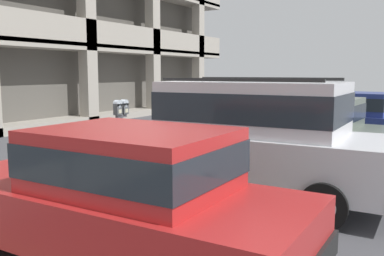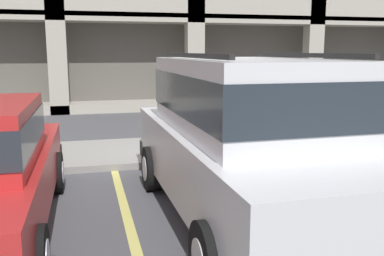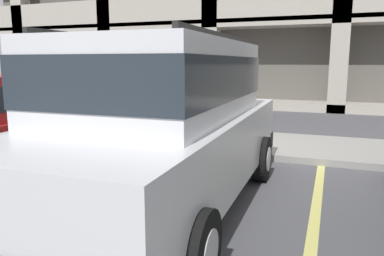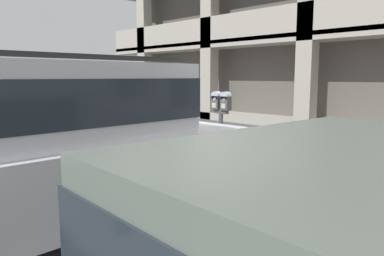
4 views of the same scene
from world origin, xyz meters
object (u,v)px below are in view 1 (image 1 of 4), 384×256
(blue_coupe, at_px, (346,116))
(fire_hydrant, at_px, (212,129))
(red_sedan, at_px, (120,194))
(parking_meter_near, at_px, (121,118))
(dark_hatchback, at_px, (306,127))
(silver_suv, at_px, (251,135))

(blue_coupe, relative_size, fire_hydrant, 6.61)
(red_sedan, height_order, parking_meter_near, parking_meter_near)
(red_sedan, height_order, blue_coupe, same)
(blue_coupe, bearing_deg, fire_hydrant, 128.76)
(dark_hatchback, height_order, parking_meter_near, parking_meter_near)
(blue_coupe, bearing_deg, red_sedan, -177.29)
(red_sedan, relative_size, blue_coupe, 0.97)
(blue_coupe, bearing_deg, dark_hatchback, 179.82)
(silver_suv, xyz_separation_m, red_sedan, (-3.12, 0.21, -0.27))
(silver_suv, height_order, red_sedan, silver_suv)
(silver_suv, distance_m, parking_meter_near, 2.76)
(red_sedan, xyz_separation_m, fire_hydrant, (7.54, 2.84, -0.36))
(red_sedan, relative_size, parking_meter_near, 3.06)
(dark_hatchback, height_order, blue_coupe, same)
(silver_suv, bearing_deg, fire_hydrant, 33.89)
(fire_hydrant, bearing_deg, silver_suv, -145.33)
(red_sedan, height_order, dark_hatchback, same)
(dark_hatchback, bearing_deg, parking_meter_near, 144.60)
(dark_hatchback, distance_m, fire_hydrant, 3.19)
(silver_suv, height_order, dark_hatchback, silver_suv)
(dark_hatchback, bearing_deg, silver_suv, -176.77)
(silver_suv, distance_m, fire_hydrant, 5.40)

